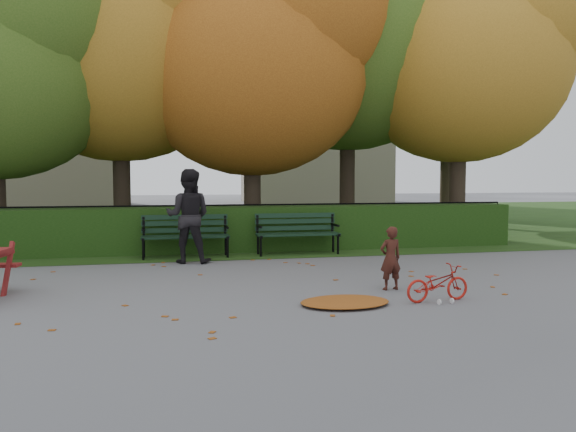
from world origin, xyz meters
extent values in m
plane|color=slate|center=(0.00, 0.00, 0.00)|extent=(90.00, 90.00, 0.00)
plane|color=#1C3612|center=(0.00, 14.00, 0.01)|extent=(90.00, 90.00, 0.00)
cube|color=#C4B698|center=(-9.00, 26.00, 7.50)|extent=(10.00, 7.00, 15.00)
cube|color=#C4B698|center=(8.00, 28.00, 6.00)|extent=(9.00, 6.00, 12.00)
cube|color=black|center=(0.00, 4.50, 0.50)|extent=(13.00, 0.90, 1.00)
cube|color=black|center=(0.00, 5.30, 0.08)|extent=(14.00, 0.04, 0.04)
cube|color=black|center=(0.00, 5.30, 1.00)|extent=(14.00, 0.04, 0.04)
cylinder|color=black|center=(-3.00, 5.30, 0.50)|extent=(0.03, 0.03, 1.00)
cylinder|color=black|center=(0.00, 5.30, 0.50)|extent=(0.03, 0.03, 1.00)
cylinder|color=black|center=(3.00, 5.30, 0.50)|extent=(0.03, 0.03, 1.00)
cylinder|color=black|center=(6.50, 5.30, 0.50)|extent=(0.03, 0.03, 1.00)
sphere|color=#365918|center=(-4.52, 5.10, 5.38)|extent=(4.20, 4.20, 4.20)
cylinder|color=black|center=(-2.80, 7.00, 1.57)|extent=(0.44, 0.44, 3.15)
ellipsoid|color=#96641A|center=(-2.80, 7.00, 4.95)|extent=(6.40, 6.40, 5.76)
cylinder|color=black|center=(0.50, 6.20, 1.40)|extent=(0.44, 0.44, 2.80)
ellipsoid|color=#884011|center=(0.50, 6.20, 4.40)|extent=(6.00, 6.00, 5.40)
sphere|color=#884011|center=(1.55, 5.45, 5.75)|extent=(4.50, 4.50, 4.50)
cylinder|color=black|center=(3.50, 7.50, 1.75)|extent=(0.44, 0.44, 3.50)
ellipsoid|color=#365918|center=(3.50, 7.50, 5.50)|extent=(6.80, 6.80, 6.12)
cylinder|color=black|center=(6.20, 6.00, 1.49)|extent=(0.44, 0.44, 2.97)
ellipsoid|color=#96641A|center=(6.20, 6.00, 4.68)|extent=(5.80, 5.80, 5.22)
sphere|color=#96641A|center=(7.21, 5.28, 5.98)|extent=(4.35, 4.35, 4.35)
cylinder|color=black|center=(8.00, 10.00, 1.57)|extent=(0.44, 0.44, 3.15)
ellipsoid|color=#365918|center=(8.00, 10.00, 4.95)|extent=(6.00, 6.00, 5.40)
sphere|color=#365918|center=(9.05, 9.25, 6.30)|extent=(4.50, 4.50, 4.50)
cube|color=black|center=(-1.30, 3.42, 0.44)|extent=(1.80, 0.12, 0.04)
cube|color=black|center=(-1.30, 3.60, 0.44)|extent=(1.80, 0.12, 0.04)
cube|color=black|center=(-1.30, 3.78, 0.44)|extent=(1.80, 0.12, 0.04)
cube|color=black|center=(-1.30, 3.87, 0.55)|extent=(1.80, 0.05, 0.10)
cube|color=black|center=(-1.30, 3.87, 0.70)|extent=(1.80, 0.05, 0.10)
cube|color=black|center=(-1.30, 3.87, 0.83)|extent=(1.80, 0.05, 0.10)
cube|color=black|center=(-2.15, 3.60, 0.42)|extent=(0.05, 0.55, 0.06)
cube|color=black|center=(-2.15, 3.87, 0.65)|extent=(0.05, 0.05, 0.41)
cylinder|color=black|center=(-2.15, 3.42, 0.22)|extent=(0.05, 0.05, 0.44)
cylinder|color=black|center=(-2.15, 3.78, 0.22)|extent=(0.05, 0.05, 0.44)
cube|color=black|center=(-2.15, 3.62, 0.62)|extent=(0.05, 0.45, 0.04)
cube|color=black|center=(-0.45, 3.60, 0.42)|extent=(0.05, 0.55, 0.06)
cube|color=black|center=(-0.45, 3.87, 0.65)|extent=(0.05, 0.05, 0.41)
cylinder|color=black|center=(-0.45, 3.42, 0.22)|extent=(0.05, 0.05, 0.44)
cylinder|color=black|center=(-0.45, 3.78, 0.22)|extent=(0.05, 0.05, 0.44)
cube|color=black|center=(-0.45, 3.62, 0.62)|extent=(0.05, 0.45, 0.04)
cube|color=black|center=(1.10, 3.42, 0.44)|extent=(1.80, 0.12, 0.04)
cube|color=black|center=(1.10, 3.60, 0.44)|extent=(1.80, 0.12, 0.04)
cube|color=black|center=(1.10, 3.78, 0.44)|extent=(1.80, 0.12, 0.04)
cube|color=black|center=(1.10, 3.87, 0.55)|extent=(1.80, 0.05, 0.10)
cube|color=black|center=(1.10, 3.87, 0.70)|extent=(1.80, 0.05, 0.10)
cube|color=black|center=(1.10, 3.87, 0.83)|extent=(1.80, 0.05, 0.10)
cube|color=black|center=(0.25, 3.60, 0.42)|extent=(0.05, 0.55, 0.06)
cube|color=black|center=(0.25, 3.87, 0.65)|extent=(0.05, 0.05, 0.41)
cylinder|color=black|center=(0.25, 3.42, 0.22)|extent=(0.05, 0.05, 0.44)
cylinder|color=black|center=(0.25, 3.78, 0.22)|extent=(0.05, 0.05, 0.44)
cube|color=black|center=(0.25, 3.62, 0.62)|extent=(0.05, 0.45, 0.04)
cube|color=black|center=(1.95, 3.60, 0.42)|extent=(0.05, 0.55, 0.06)
cube|color=black|center=(1.95, 3.87, 0.65)|extent=(0.05, 0.05, 0.41)
cylinder|color=black|center=(1.95, 3.42, 0.22)|extent=(0.05, 0.05, 0.44)
cylinder|color=black|center=(1.95, 3.78, 0.22)|extent=(0.05, 0.05, 0.44)
cube|color=black|center=(1.95, 3.62, 0.62)|extent=(0.05, 0.45, 0.04)
cube|color=maroon|center=(-3.93, 0.52, 0.35)|extent=(0.11, 0.46, 0.77)
ellipsoid|color=brown|center=(0.59, -1.22, 0.04)|extent=(1.31, 1.01, 0.08)
imported|color=#3C1A13|center=(1.56, -0.42, 0.47)|extent=(0.37, 0.27, 0.95)
imported|color=black|center=(-1.27, 2.90, 0.92)|extent=(1.03, 0.89, 1.83)
imported|color=#B51910|center=(1.87, -1.29, 0.25)|extent=(0.98, 0.44, 0.50)
camera|label=1|loc=(-1.69, -8.16, 1.68)|focal=35.00mm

